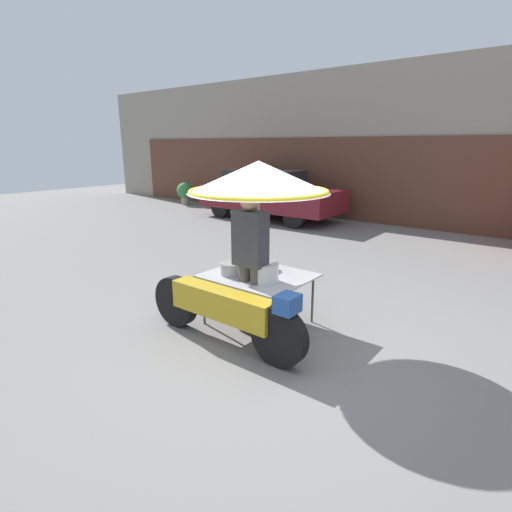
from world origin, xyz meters
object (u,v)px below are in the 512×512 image
(vendor_motorcycle_cart, at_px, (254,207))
(vendor_person, at_px, (250,255))
(parked_car, at_px, (269,194))
(potted_plant, at_px, (185,192))

(vendor_motorcycle_cart, relative_size, vendor_person, 1.28)
(vendor_person, bearing_deg, parked_car, 124.62)
(potted_plant, bearing_deg, vendor_motorcycle_cart, -37.89)
(vendor_motorcycle_cart, bearing_deg, potted_plant, 142.11)
(vendor_motorcycle_cart, bearing_deg, vendor_person, -65.09)
(vendor_motorcycle_cart, distance_m, vendor_person, 0.56)
(vendor_motorcycle_cart, relative_size, parked_car, 0.50)
(vendor_person, relative_size, potted_plant, 2.06)
(parked_car, height_order, potted_plant, parked_car)
(vendor_motorcycle_cart, distance_m, potted_plant, 10.90)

